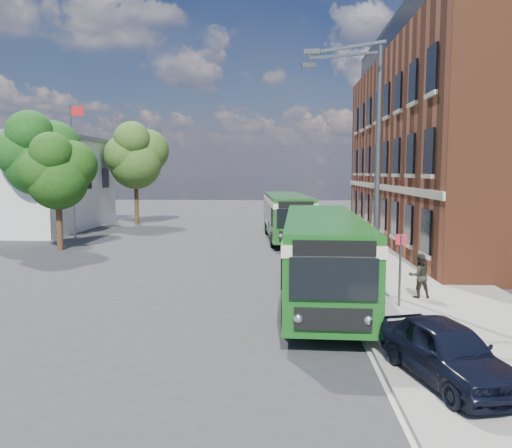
# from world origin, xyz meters

# --- Properties ---
(ground) EXTENTS (120.00, 120.00, 0.00)m
(ground) POSITION_xyz_m (0.00, 0.00, 0.00)
(ground) COLOR #2C2C2F
(ground) RESTS_ON ground
(pavement) EXTENTS (6.00, 48.00, 0.15)m
(pavement) POSITION_xyz_m (7.00, 8.00, 0.07)
(pavement) COLOR gray
(pavement) RESTS_ON ground
(kerb_line) EXTENTS (0.12, 48.00, 0.01)m
(kerb_line) POSITION_xyz_m (3.95, 8.00, 0.01)
(kerb_line) COLOR beige
(kerb_line) RESTS_ON ground
(brick_office) EXTENTS (12.10, 26.00, 14.20)m
(brick_office) POSITION_xyz_m (14.00, 12.00, 6.97)
(brick_office) COLOR brown
(brick_office) RESTS_ON ground
(white_building) EXTENTS (9.40, 13.40, 7.30)m
(white_building) POSITION_xyz_m (-18.00, 18.00, 3.66)
(white_building) COLOR silver
(white_building) RESTS_ON ground
(flagpole) EXTENTS (0.95, 0.10, 9.00)m
(flagpole) POSITION_xyz_m (-12.45, 13.00, 4.94)
(flagpole) COLOR #3E4144
(flagpole) RESTS_ON ground
(street_lamp) EXTENTS (2.96, 2.38, 9.00)m
(street_lamp) POSITION_xyz_m (4.84, -2.00, 4.79)
(street_lamp) COLOR #3E4144
(street_lamp) RESTS_ON ground
(bus_stop_sign) EXTENTS (0.35, 0.08, 2.52)m
(bus_stop_sign) POSITION_xyz_m (5.60, -4.20, 1.51)
(bus_stop_sign) COLOR #3E4144
(bus_stop_sign) RESTS_ON ground
(bus_front) EXTENTS (2.93, 11.25, 3.02)m
(bus_front) POSITION_xyz_m (3.17, -2.97, 1.83)
(bus_front) COLOR #144F16
(bus_front) RESTS_ON ground
(bus_rear) EXTENTS (3.48, 11.49, 3.02)m
(bus_rear) POSITION_xyz_m (2.07, 13.11, 1.83)
(bus_rear) COLOR #1D4C1A
(bus_rear) RESTS_ON ground
(parked_car) EXTENTS (2.47, 4.01, 1.28)m
(parked_car) POSITION_xyz_m (5.22, -10.08, 0.79)
(parked_car) COLOR black
(parked_car) RESTS_ON pavement
(pedestrian_a) EXTENTS (0.57, 0.39, 1.48)m
(pedestrian_a) POSITION_xyz_m (4.60, -5.67, 0.89)
(pedestrian_a) COLOR black
(pedestrian_a) RESTS_ON pavement
(pedestrian_b) EXTENTS (0.81, 0.65, 1.55)m
(pedestrian_b) POSITION_xyz_m (6.55, -3.04, 0.93)
(pedestrian_b) COLOR black
(pedestrian_b) RESTS_ON pavement
(tree_left) EXTENTS (4.00, 3.81, 6.76)m
(tree_left) POSITION_xyz_m (-11.07, 7.62, 4.58)
(tree_left) COLOR #3C2316
(tree_left) RESTS_ON ground
(tree_mid) EXTENTS (5.02, 4.77, 8.47)m
(tree_mid) POSITION_xyz_m (-14.36, 11.94, 5.75)
(tree_mid) COLOR #3C2316
(tree_mid) RESTS_ON ground
(tree_right) EXTENTS (5.19, 4.93, 8.76)m
(tree_right) POSITION_xyz_m (-10.78, 22.11, 5.94)
(tree_right) COLOR #3C2316
(tree_right) RESTS_ON ground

